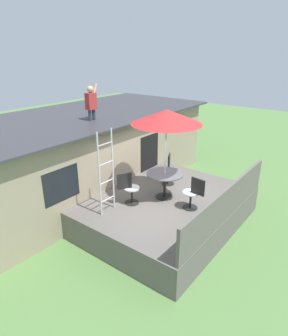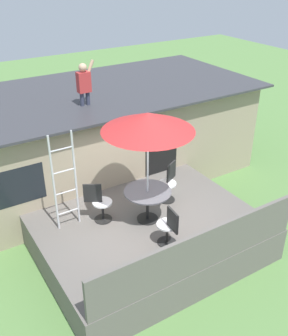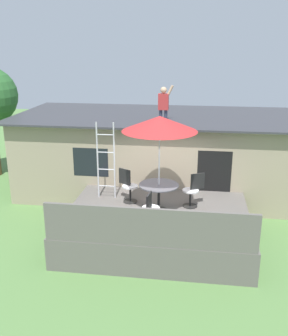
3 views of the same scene
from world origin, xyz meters
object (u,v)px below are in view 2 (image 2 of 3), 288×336
(patio_table, at_px, (148,197))
(patio_chair_right, at_px, (168,182))
(step_ladder, at_px, (65,182))
(patio_umbrella, at_px, (148,122))
(person_figure, at_px, (84,81))
(patio_chair_left, at_px, (99,203))
(patio_chair_near, at_px, (169,227))

(patio_table, distance_m, patio_chair_right, 1.00)
(patio_table, bearing_deg, step_ladder, 154.94)
(patio_umbrella, bearing_deg, person_figure, 93.02)
(step_ladder, height_order, patio_chair_left, step_ladder)
(step_ladder, xyz_separation_m, patio_chair_near, (1.46, -1.71, -0.64))
(patio_table, distance_m, patio_umbrella, 1.76)
(person_figure, bearing_deg, patio_table, -86.98)
(patio_chair_right, bearing_deg, patio_umbrella, 0.00)
(step_ladder, bearing_deg, person_figure, 53.84)
(patio_umbrella, distance_m, patio_chair_near, 2.13)
(step_ladder, xyz_separation_m, patio_chair_left, (0.66, -0.18, -0.64))
(patio_chair_right, bearing_deg, patio_chair_left, -30.47)
(patio_table, bearing_deg, patio_chair_left, 148.79)
(patio_table, relative_size, step_ladder, 0.47)
(patio_chair_left, relative_size, patio_chair_right, 1.00)
(patio_table, xyz_separation_m, patio_chair_left, (-0.91, 0.55, -0.13))
(person_figure, height_order, patio_chair_near, person_figure)
(patio_chair_left, height_order, patio_chair_right, same)
(patio_umbrella, bearing_deg, patio_table, 86.82)
(patio_umbrella, bearing_deg, step_ladder, 154.94)
(patio_chair_left, bearing_deg, patio_umbrella, 0.00)
(patio_table, bearing_deg, patio_chair_right, 27.45)
(patio_chair_left, relative_size, patio_chair_near, 1.00)
(patio_chair_left, xyz_separation_m, patio_chair_near, (0.81, -1.53, 0.00))
(patio_table, height_order, patio_chair_left, patio_chair_left)
(step_ladder, bearing_deg, patio_table, -25.06)
(patio_umbrella, height_order, patio_chair_left, patio_umbrella)
(patio_chair_left, height_order, patio_chair_near, same)
(person_figure, relative_size, patio_chair_right, 1.21)
(patio_chair_left, xyz_separation_m, patio_chair_right, (1.79, -0.09, 0.00))
(patio_umbrella, bearing_deg, patio_chair_near, -96.26)
(patio_umbrella, distance_m, step_ladder, 2.14)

